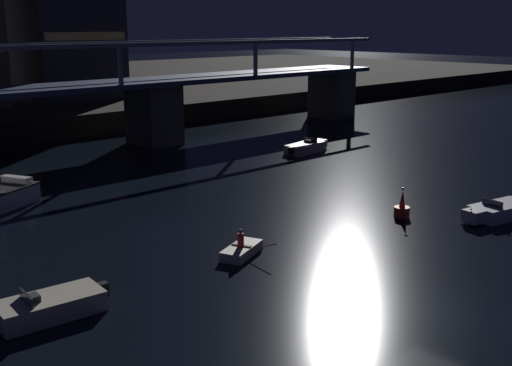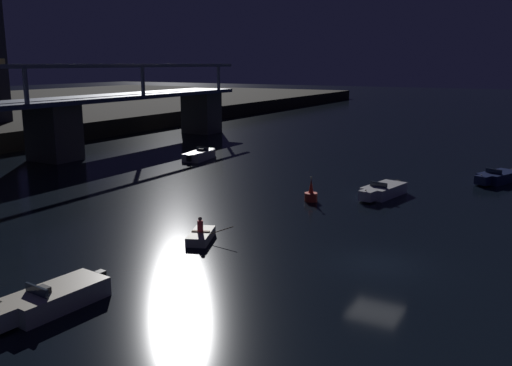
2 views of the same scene
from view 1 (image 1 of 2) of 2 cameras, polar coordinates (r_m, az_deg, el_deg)
name	(u,v)px [view 1 (image 1 of 2)]	position (r m, az deg, el deg)	size (l,w,h in m)	color
ground_plane	(429,311)	(25.72, 15.38, -11.16)	(400.00, 400.00, 0.00)	black
river_bridge	(18,112)	(52.89, -20.76, 6.03)	(82.32, 6.40, 9.38)	#4C4944
speedboat_near_center	(307,147)	(55.16, 4.60, 3.24)	(5.23, 2.35, 1.16)	beige
speedboat_near_right	(499,211)	(38.73, 21.14, -2.37)	(5.22, 2.54, 1.16)	silver
speedboat_mid_center	(45,307)	(25.47, -18.62, -10.64)	(5.23, 2.18, 1.16)	beige
channel_buoy	(402,209)	(37.25, 13.09, -2.31)	(0.90, 0.90, 1.76)	red
dinghy_with_paddler	(242,250)	(30.39, -1.31, -6.08)	(2.82, 2.68, 1.36)	beige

